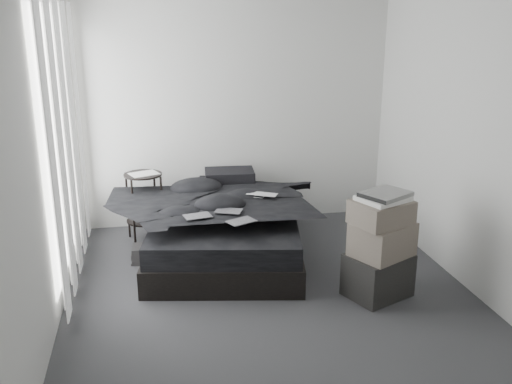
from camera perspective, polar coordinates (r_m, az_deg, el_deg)
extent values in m
cube|color=#353538|center=(5.12, 1.72, -10.71)|extent=(3.60, 4.20, 0.01)
cube|color=silver|center=(6.67, -2.12, 7.82)|extent=(3.60, 0.01, 2.60)
cube|color=silver|center=(2.74, 11.57, -6.91)|extent=(3.60, 0.01, 2.60)
cube|color=silver|center=(4.61, -20.56, 2.33)|extent=(0.01, 4.20, 2.60)
cube|color=silver|center=(5.33, 21.15, 4.20)|extent=(0.01, 4.20, 2.60)
cube|color=white|center=(5.46, -18.96, 5.27)|extent=(0.02, 2.00, 2.30)
cube|color=white|center=(5.47, -18.37, 4.59)|extent=(0.06, 2.12, 2.48)
cube|color=black|center=(5.92, -3.01, -5.23)|extent=(1.79, 2.17, 0.26)
cube|color=black|center=(5.84, -3.04, -3.10)|extent=(1.72, 2.10, 0.21)
imported|color=black|center=(5.72, -3.10, -1.24)|extent=(1.70, 1.88, 0.23)
cube|color=black|center=(6.50, -3.22, 0.63)|extent=(0.64, 0.49, 0.13)
cube|color=black|center=(6.44, -2.66, 1.67)|extent=(0.57, 0.42, 0.12)
imported|color=silver|center=(5.77, 0.47, 0.25)|extent=(0.37, 0.32, 0.02)
cube|color=black|center=(5.25, -5.89, -1.68)|extent=(0.27, 0.21, 0.01)
cube|color=black|center=(5.37, -2.76, -1.13)|extent=(0.29, 0.24, 0.01)
cube|color=black|center=(5.10, -1.49, -2.07)|extent=(0.29, 0.25, 0.01)
cylinder|color=black|center=(6.36, -11.05, -1.55)|extent=(0.49, 0.49, 0.75)
cube|color=white|center=(6.24, -11.14, 1.77)|extent=(0.35, 0.31, 0.02)
cube|color=black|center=(5.92, -11.46, -6.15)|extent=(0.19, 0.24, 0.16)
cube|color=black|center=(5.22, 12.09, -8.11)|extent=(0.65, 0.59, 0.39)
cube|color=#645A4F|center=(5.09, 12.51, -4.64)|extent=(0.62, 0.57, 0.30)
cube|color=#645A4F|center=(4.99, 12.43, -1.98)|extent=(0.57, 0.52, 0.21)
cube|color=silver|center=(4.96, 12.61, -0.62)|extent=(0.49, 0.45, 0.04)
cube|color=silver|center=(4.95, 12.82, -0.21)|extent=(0.49, 0.46, 0.04)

